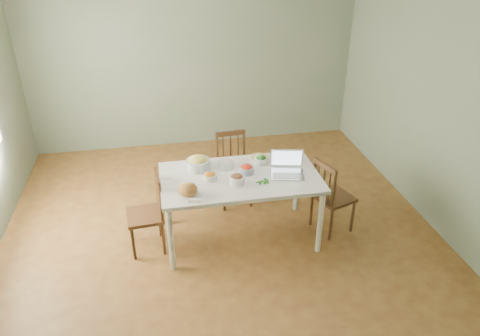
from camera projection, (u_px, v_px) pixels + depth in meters
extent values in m
cube|color=brown|center=(221.00, 230.00, 5.38)|extent=(5.00, 5.00, 0.00)
cube|color=#5F7456|center=(194.00, 61.00, 6.89)|extent=(5.00, 0.00, 2.70)
cube|color=#5F7456|center=(283.00, 297.00, 2.58)|extent=(5.00, 0.00, 2.70)
cube|color=#5F7456|center=(436.00, 109.00, 5.15)|extent=(0.00, 5.00, 2.70)
ellipsoid|color=olive|center=(188.00, 189.00, 4.54)|extent=(0.25, 0.25, 0.13)
cube|color=white|center=(194.00, 201.00, 4.45)|extent=(0.12, 0.06, 0.03)
cylinder|color=#D2BE84|center=(260.00, 158.00, 5.26)|extent=(0.21, 0.21, 0.02)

